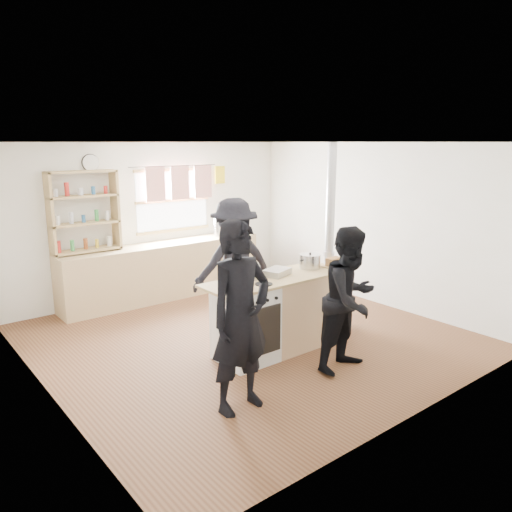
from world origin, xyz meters
name	(u,v)px	position (x,y,z in m)	size (l,w,h in m)	color
ground	(247,337)	(0.00, 0.00, -0.01)	(5.00, 5.00, 0.01)	brown
back_counter	(164,271)	(0.00, 2.22, 0.45)	(3.40, 0.55, 0.90)	tan
shelving_unit	(84,211)	(-1.20, 2.34, 1.51)	(1.00, 0.28, 1.20)	tan
thermos	(217,227)	(1.04, 2.22, 1.06)	(0.10, 0.10, 0.32)	silver
cooking_island	(284,312)	(0.14, -0.55, 0.47)	(1.97, 0.64, 0.93)	white
skillet_greens	(240,287)	(-0.63, -0.69, 0.96)	(0.34, 0.34, 0.05)	black
roast_tray	(277,272)	(0.08, -0.49, 0.97)	(0.39, 0.32, 0.08)	silver
stockpot_stove	(251,272)	(-0.26, -0.42, 1.01)	(0.22, 0.22, 0.18)	#B2B2B5
stockpot_counter	(310,261)	(0.63, -0.49, 1.02)	(0.27, 0.27, 0.21)	#B1B1B4
bread_board	(334,263)	(0.92, -0.63, 0.98)	(0.30, 0.22, 0.12)	tan
flue_heater	(328,281)	(1.06, -0.41, 0.66)	(0.35, 0.35, 2.50)	black
person_near_left	(241,317)	(-1.13, -1.37, 0.92)	(0.67, 0.44, 1.83)	black
person_near_right	(350,299)	(0.34, -1.43, 0.81)	(0.79, 0.61, 1.62)	black
person_far	(234,264)	(0.10, 0.42, 0.89)	(1.15, 0.66, 1.78)	black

